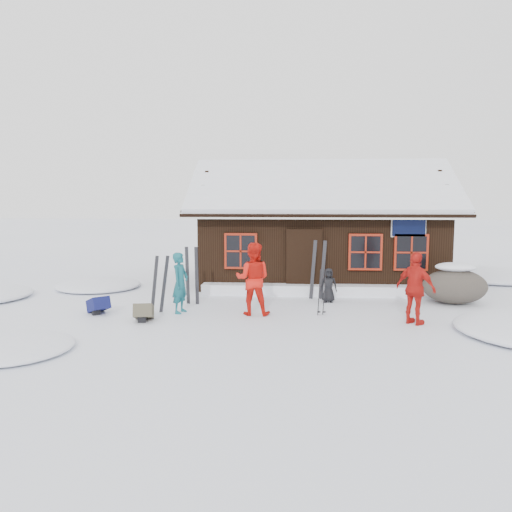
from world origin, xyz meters
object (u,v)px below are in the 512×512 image
object	(u,v)px
ski_poles	(322,293)
skier_crouched	(329,285)
skier_orange_right	(416,288)
ski_pair_left	(159,285)
skier_teal	(180,283)
backpack_olive	(144,314)
boulder	(455,285)
skier_orange_left	(253,279)
backpack_blue	(99,307)

from	to	relation	value
ski_poles	skier_crouched	bearing A→B (deg)	79.81
skier_orange_right	ski_pair_left	xyz separation A→B (m)	(-6.44, 0.78, -0.14)
skier_teal	ski_poles	size ratio (longest dim) A/B	1.30
ski_pair_left	backpack_olive	world-z (taller)	ski_pair_left
skier_crouched	backpack_olive	distance (m)	5.38
skier_teal	boulder	distance (m)	7.79
skier_orange_left	skier_crouched	size ratio (longest dim) A/B	1.88
skier_crouched	skier_orange_right	bearing A→B (deg)	-47.71
skier_orange_right	boulder	bearing A→B (deg)	-79.38
backpack_olive	skier_crouched	bearing A→B (deg)	18.81
skier_orange_left	backpack_blue	world-z (taller)	skier_orange_left
boulder	ski_poles	distance (m)	4.25
skier_teal	skier_orange_right	xyz separation A→B (m)	(5.88, -0.80, 0.07)
skier_teal	backpack_blue	distance (m)	2.24
ski_pair_left	backpack_olive	size ratio (longest dim) A/B	2.63
ski_poles	backpack_blue	bearing A→B (deg)	-177.46
ski_pair_left	backpack_blue	world-z (taller)	ski_pair_left
backpack_blue	skier_orange_left	bearing A→B (deg)	-39.00
skier_crouched	ski_poles	bearing A→B (deg)	-95.58
backpack_blue	backpack_olive	distance (m)	1.59
skier_orange_left	skier_crouched	world-z (taller)	skier_orange_left
skier_crouched	boulder	world-z (taller)	boulder
boulder	ski_pair_left	world-z (taller)	ski_pair_left
ski_pair_left	skier_orange_right	bearing A→B (deg)	-33.37
skier_orange_right	skier_crouched	distance (m)	3.10
skier_orange_right	backpack_blue	world-z (taller)	skier_orange_right
skier_orange_right	backpack_blue	xyz separation A→B (m)	(-8.01, 0.55, -0.71)
ski_poles	backpack_blue	xyz separation A→B (m)	(-5.84, -0.26, -0.41)
skier_orange_left	skier_orange_right	xyz separation A→B (m)	(3.96, -0.74, -0.07)
skier_crouched	backpack_olive	world-z (taller)	skier_crouched
ski_pair_left	boulder	bearing A→B (deg)	-14.50
boulder	ski_poles	size ratio (longest dim) A/B	1.47
skier_teal	ski_poles	world-z (taller)	skier_teal
skier_orange_left	backpack_blue	bearing A→B (deg)	5.89
backpack_blue	boulder	bearing A→B (deg)	-30.26
skier_orange_right	backpack_olive	xyz separation A→B (m)	(-6.59, -0.15, -0.71)
skier_orange_right	boulder	xyz separation A→B (m)	(1.72, 2.51, -0.34)
boulder	skier_teal	bearing A→B (deg)	-167.35
skier_teal	skier_crouched	xyz separation A→B (m)	(4.00, 1.64, -0.30)
ski_poles	backpack_olive	world-z (taller)	ski_poles
skier_orange_left	ski_poles	size ratio (longest dim) A/B	1.53
skier_orange_left	backpack_olive	xyz separation A→B (m)	(-2.64, -0.88, -0.78)
boulder	backpack_blue	xyz separation A→B (m)	(-9.73, -1.96, -0.38)
skier_teal	boulder	xyz separation A→B (m)	(7.60, 1.70, -0.27)
backpack_olive	skier_orange_right	bearing A→B (deg)	-8.68
skier_teal	skier_crouched	distance (m)	4.33
skier_orange_left	boulder	size ratio (longest dim) A/B	1.04
skier_orange_left	ski_pair_left	world-z (taller)	skier_orange_left
ski_poles	backpack_blue	size ratio (longest dim) A/B	2.07
skier_teal	skier_crouched	bearing A→B (deg)	-53.53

